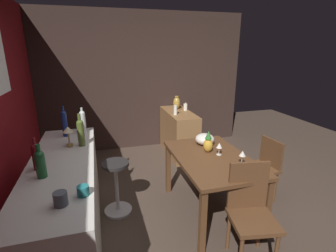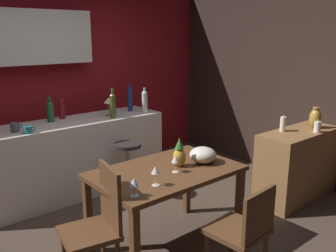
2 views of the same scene
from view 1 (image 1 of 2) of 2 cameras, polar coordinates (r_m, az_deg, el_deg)
name	(u,v)px [view 1 (image 1 of 2)]	position (r m, az deg, el deg)	size (l,w,h in m)	color
ground_plane	(196,220)	(3.17, 6.28, -20.50)	(9.00, 9.00, 0.00)	#47382D
wall_side_right	(133,83)	(4.94, -7.88, 9.74)	(0.10, 4.40, 2.60)	#33231E
dining_table	(212,164)	(2.99, 9.86, -8.47)	(1.27, 0.81, 0.74)	#56351E
kitchen_counter	(67,203)	(2.82, -22.04, -15.95)	(2.10, 0.60, 0.90)	silver
sideboard_cabinet	(179,133)	(4.71, 2.45, -1.61)	(1.10, 0.44, 0.82)	olive
chair_near_window	(251,210)	(2.56, 18.29, -17.66)	(0.47, 0.47, 0.94)	#56351E
chair_by_doorway	(262,166)	(3.54, 20.65, -8.52)	(0.43, 0.43, 0.82)	#56351E
bar_stool	(117,186)	(3.15, -11.58, -13.21)	(0.34, 0.34, 0.66)	#262323
wine_glass_left	(219,146)	(2.98, 11.57, -4.46)	(0.07, 0.07, 0.15)	silver
wine_glass_right	(260,165)	(2.64, 20.26, -8.24)	(0.07, 0.07, 0.14)	silver
wine_glass_center	(242,154)	(2.78, 16.56, -6.13)	(0.07, 0.07, 0.16)	silver
pineapple_centerpiece	(208,143)	(3.04, 9.10, -3.82)	(0.11, 0.11, 0.27)	gold
fruit_bowl	(205,139)	(3.27, 8.35, -2.97)	(0.25, 0.25, 0.14)	beige
wine_bottle_green	(40,163)	(2.34, -27.03, -7.41)	(0.08, 0.08, 0.29)	#1E592D
wine_bottle_clear	(83,121)	(3.35, -18.81, 1.14)	(0.07, 0.07, 0.33)	silver
wine_bottle_olive	(81,131)	(2.90, -19.23, -1.15)	(0.07, 0.07, 0.36)	#475623
wine_bottle_ruby	(36,155)	(2.50, -27.76, -5.94)	(0.07, 0.07, 0.30)	maroon
wine_bottle_cobalt	(64,122)	(3.28, -22.46, 0.78)	(0.07, 0.07, 0.38)	navy
cup_slate	(61,199)	(1.93, -23.22, -14.92)	(0.13, 0.09, 0.10)	#515660
cup_teal	(83,191)	(1.99, -18.73, -13.73)	(0.12, 0.09, 0.08)	teal
counter_lamp	(68,132)	(2.93, -21.74, -1.24)	(0.11, 0.11, 0.23)	#A58447
pillar_candle_tall	(185,107)	(4.71, 3.99, 4.32)	(0.07, 0.07, 0.15)	white
pillar_candle_short	(175,110)	(4.38, 1.70, 3.66)	(0.06, 0.06, 0.19)	white
vase_brass	(177,103)	(4.81, 1.99, 5.28)	(0.14, 0.14, 0.25)	#B78C38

